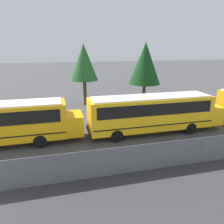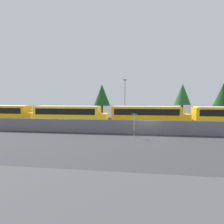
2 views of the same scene
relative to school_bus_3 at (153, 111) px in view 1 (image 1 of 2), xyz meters
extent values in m
cylinder|color=slate|center=(-8.46, -5.75, -1.11)|extent=(0.07, 0.07, 1.79)
cylinder|color=slate|center=(-5.37, -5.75, -1.11)|extent=(0.07, 0.07, 1.79)
cylinder|color=slate|center=(-2.28, -5.75, -1.11)|extent=(0.07, 0.07, 1.79)
cylinder|color=slate|center=(0.81, -5.75, -1.11)|extent=(0.07, 0.07, 1.79)
cube|color=#EDA80F|center=(-6.91, 0.42, -0.66)|extent=(1.31, 2.35, 1.66)
cylinder|color=black|center=(-9.65, 1.58, -1.49)|extent=(1.03, 0.28, 1.03)
cylinder|color=black|center=(-9.65, -0.73, -1.49)|extent=(1.03, 0.28, 1.03)
cube|color=yellow|center=(-0.27, 0.00, -0.11)|extent=(10.95, 2.55, 2.77)
cube|color=black|center=(-0.27, 0.00, 0.50)|extent=(10.08, 2.59, 1.00)
cube|color=black|center=(-0.27, 0.00, -0.88)|extent=(10.73, 2.58, 0.10)
cube|color=yellow|center=(5.86, 0.00, -0.66)|extent=(1.31, 2.35, 1.66)
cube|color=black|center=(-5.80, 0.00, -1.34)|extent=(0.12, 2.55, 0.24)
cube|color=silver|center=(-0.27, 0.00, 1.32)|extent=(10.41, 2.30, 0.10)
cylinder|color=black|center=(3.13, 1.16, -1.49)|extent=(1.03, 0.28, 1.03)
cylinder|color=black|center=(3.13, -1.16, -1.49)|extent=(1.03, 0.28, 1.03)
cylinder|color=black|center=(-3.67, 1.16, -1.49)|extent=(1.03, 0.28, 1.03)
cylinder|color=black|center=(-3.67, -1.16, -1.49)|extent=(1.03, 0.28, 1.03)
cube|color=black|center=(7.52, 0.15, -1.34)|extent=(0.12, 2.55, 0.24)
cylinder|color=#51381E|center=(-4.57, 11.29, -0.37)|extent=(0.44, 0.44, 3.27)
cone|color=#235B28|center=(-4.57, 11.29, 3.55)|extent=(3.51, 3.51, 4.57)
cylinder|color=#51381E|center=(4.29, 12.56, -0.89)|extent=(0.44, 0.44, 2.23)
cone|color=#144219|center=(4.29, 12.56, 3.15)|extent=(4.51, 4.51, 5.86)
camera|label=1|loc=(-8.11, -16.95, 5.49)|focal=35.00mm
camera|label=2|loc=(-14.80, -28.37, 2.58)|focal=28.00mm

